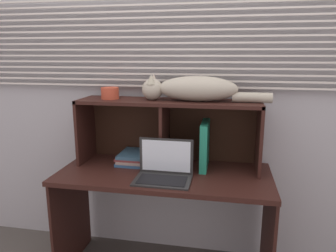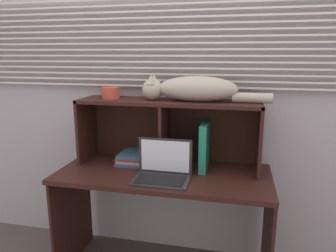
% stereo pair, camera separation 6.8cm
% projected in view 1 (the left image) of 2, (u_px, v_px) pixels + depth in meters
% --- Properties ---
extents(back_panel_with_blinds, '(4.40, 0.08, 2.50)m').
position_uv_depth(back_panel_with_blinds, '(173.00, 84.00, 2.22)').
color(back_panel_with_blinds, '#ADADB2').
rests_on(back_panel_with_blinds, ground).
extents(desk, '(1.34, 0.59, 0.73)m').
position_uv_depth(desk, '(164.00, 193.00, 2.05)').
color(desk, black).
rests_on(desk, ground).
extents(hutch_shelf_unit, '(1.19, 0.30, 0.44)m').
position_uv_depth(hutch_shelf_unit, '(168.00, 120.00, 2.12)').
color(hutch_shelf_unit, black).
rests_on(hutch_shelf_unit, desk).
extents(cat, '(0.82, 0.18, 0.17)m').
position_uv_depth(cat, '(193.00, 89.00, 2.01)').
color(cat, '#B5AD99').
rests_on(cat, hutch_shelf_unit).
extents(laptop, '(0.34, 0.22, 0.23)m').
position_uv_depth(laptop, '(164.00, 171.00, 1.91)').
color(laptop, '#262626').
rests_on(laptop, desk).
extents(binder_upright, '(0.05, 0.27, 0.31)m').
position_uv_depth(binder_upright, '(205.00, 145.00, 2.07)').
color(binder_upright, '#1F8062').
rests_on(binder_upright, desk).
extents(book_stack, '(0.19, 0.25, 0.07)m').
position_uv_depth(book_stack, '(133.00, 157.00, 2.19)').
color(book_stack, '#2D5480').
rests_on(book_stack, desk).
extents(small_basket, '(0.12, 0.12, 0.08)m').
position_uv_depth(small_basket, '(110.00, 93.00, 2.12)').
color(small_basket, '#C0482F').
rests_on(small_basket, hutch_shelf_unit).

